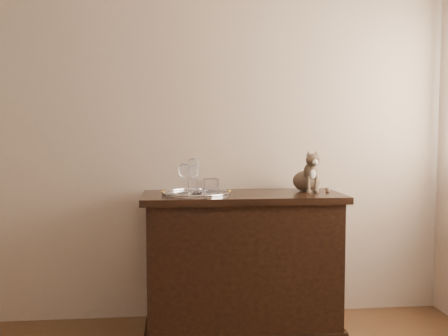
{
  "coord_description": "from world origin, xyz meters",
  "views": [
    {
      "loc": [
        0.19,
        -1.02,
        1.21
      ],
      "look_at": [
        0.49,
        1.95,
        1.0
      ],
      "focal_mm": 40.0,
      "sensor_mm": 36.0,
      "label": 1
    }
  ],
  "objects_px": {
    "cat": "(307,171)",
    "tumbler_b": "(195,187)",
    "wine_glass_a": "(184,178)",
    "tumbler_c": "(212,186)",
    "wine_glass_d": "(193,179)",
    "tray": "(197,194)",
    "wine_glass_b": "(193,175)",
    "tumbler_a": "(211,187)",
    "sideboard": "(242,263)"
  },
  "relations": [
    {
      "from": "wine_glass_d",
      "to": "tumbler_c",
      "type": "xyz_separation_m",
      "value": [
        0.11,
        -0.03,
        -0.04
      ]
    },
    {
      "from": "wine_glass_b",
      "to": "tumbler_c",
      "type": "relative_size",
      "value": 2.38
    },
    {
      "from": "tray",
      "to": "tumbler_b",
      "type": "xyz_separation_m",
      "value": [
        -0.01,
        -0.08,
        0.05
      ]
    },
    {
      "from": "tray",
      "to": "cat",
      "type": "height_order",
      "value": "cat"
    },
    {
      "from": "tray",
      "to": "wine_glass_b",
      "type": "distance_m",
      "value": 0.14
    },
    {
      "from": "tray",
      "to": "wine_glass_a",
      "type": "xyz_separation_m",
      "value": [
        -0.07,
        0.04,
        0.09
      ]
    },
    {
      "from": "wine_glass_b",
      "to": "tumbler_a",
      "type": "distance_m",
      "value": 0.21
    },
    {
      "from": "wine_glass_d",
      "to": "sideboard",
      "type": "bearing_deg",
      "value": 2.62
    },
    {
      "from": "wine_glass_a",
      "to": "tumbler_a",
      "type": "height_order",
      "value": "wine_glass_a"
    },
    {
      "from": "tray",
      "to": "wine_glass_d",
      "type": "bearing_deg",
      "value": 136.24
    },
    {
      "from": "sideboard",
      "to": "wine_glass_a",
      "type": "height_order",
      "value": "wine_glass_a"
    },
    {
      "from": "wine_glass_a",
      "to": "cat",
      "type": "bearing_deg",
      "value": 5.39
    },
    {
      "from": "tray",
      "to": "tumbler_b",
      "type": "distance_m",
      "value": 0.1
    },
    {
      "from": "sideboard",
      "to": "wine_glass_a",
      "type": "bearing_deg",
      "value": 178.97
    },
    {
      "from": "wine_glass_a",
      "to": "tumbler_b",
      "type": "relative_size",
      "value": 1.98
    },
    {
      "from": "tumbler_a",
      "to": "cat",
      "type": "distance_m",
      "value": 0.65
    },
    {
      "from": "tray",
      "to": "tumbler_c",
      "type": "relative_size",
      "value": 4.64
    },
    {
      "from": "tray",
      "to": "wine_glass_b",
      "type": "bearing_deg",
      "value": 98.62
    },
    {
      "from": "tumbler_c",
      "to": "wine_glass_a",
      "type": "bearing_deg",
      "value": 164.21
    },
    {
      "from": "wine_glass_a",
      "to": "tumbler_c",
      "type": "distance_m",
      "value": 0.18
    },
    {
      "from": "tray",
      "to": "cat",
      "type": "distance_m",
      "value": 0.71
    },
    {
      "from": "tumbler_b",
      "to": "cat",
      "type": "distance_m",
      "value": 0.74
    },
    {
      "from": "tumbler_b",
      "to": "cat",
      "type": "xyz_separation_m",
      "value": [
        0.71,
        0.19,
        0.08
      ]
    },
    {
      "from": "wine_glass_a",
      "to": "tumbler_a",
      "type": "xyz_separation_m",
      "value": [
        0.15,
        -0.13,
        -0.04
      ]
    },
    {
      "from": "tray",
      "to": "sideboard",
      "type": "bearing_deg",
      "value": 6.16
    },
    {
      "from": "wine_glass_a",
      "to": "cat",
      "type": "xyz_separation_m",
      "value": [
        0.77,
        0.07,
        0.03
      ]
    },
    {
      "from": "sideboard",
      "to": "tumbler_b",
      "type": "relative_size",
      "value": 13.42
    },
    {
      "from": "tumbler_b",
      "to": "tumbler_c",
      "type": "distance_m",
      "value": 0.13
    },
    {
      "from": "wine_glass_d",
      "to": "cat",
      "type": "height_order",
      "value": "cat"
    },
    {
      "from": "sideboard",
      "to": "tumbler_a",
      "type": "xyz_separation_m",
      "value": [
        -0.2,
        -0.12,
        0.48
      ]
    },
    {
      "from": "sideboard",
      "to": "wine_glass_b",
      "type": "distance_m",
      "value": 0.61
    },
    {
      "from": "tumbler_a",
      "to": "tumbler_b",
      "type": "relative_size",
      "value": 1.08
    },
    {
      "from": "tumbler_b",
      "to": "tumbler_c",
      "type": "height_order",
      "value": "tumbler_b"
    },
    {
      "from": "sideboard",
      "to": "tray",
      "type": "relative_size",
      "value": 3.0
    },
    {
      "from": "tray",
      "to": "wine_glass_a",
      "type": "bearing_deg",
      "value": 153.86
    },
    {
      "from": "sideboard",
      "to": "tray",
      "type": "xyz_separation_m",
      "value": [
        -0.28,
        -0.03,
        0.43
      ]
    },
    {
      "from": "wine_glass_d",
      "to": "wine_glass_a",
      "type": "bearing_deg",
      "value": 160.75
    },
    {
      "from": "tumbler_a",
      "to": "cat",
      "type": "height_order",
      "value": "cat"
    },
    {
      "from": "wine_glass_a",
      "to": "wine_glass_d",
      "type": "xyz_separation_m",
      "value": [
        0.06,
        -0.02,
        -0.0
      ]
    },
    {
      "from": "wine_glass_a",
      "to": "cat",
      "type": "height_order",
      "value": "cat"
    },
    {
      "from": "tray",
      "to": "tumbler_a",
      "type": "bearing_deg",
      "value": -49.27
    },
    {
      "from": "wine_glass_d",
      "to": "tumbler_c",
      "type": "distance_m",
      "value": 0.12
    },
    {
      "from": "wine_glass_b",
      "to": "tumbler_c",
      "type": "height_order",
      "value": "wine_glass_b"
    },
    {
      "from": "tumbler_b",
      "to": "cat",
      "type": "height_order",
      "value": "cat"
    },
    {
      "from": "sideboard",
      "to": "tray",
      "type": "bearing_deg",
      "value": -173.84
    },
    {
      "from": "tumbler_a",
      "to": "wine_glass_a",
      "type": "bearing_deg",
      "value": 140.24
    },
    {
      "from": "tumbler_a",
      "to": "cat",
      "type": "xyz_separation_m",
      "value": [
        0.62,
        0.2,
        0.07
      ]
    },
    {
      "from": "tumbler_a",
      "to": "sideboard",
      "type": "bearing_deg",
      "value": 30.59
    },
    {
      "from": "cat",
      "to": "tumbler_b",
      "type": "bearing_deg",
      "value": -171.46
    },
    {
      "from": "tumbler_a",
      "to": "wine_glass_d",
      "type": "bearing_deg",
      "value": 131.66
    }
  ]
}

